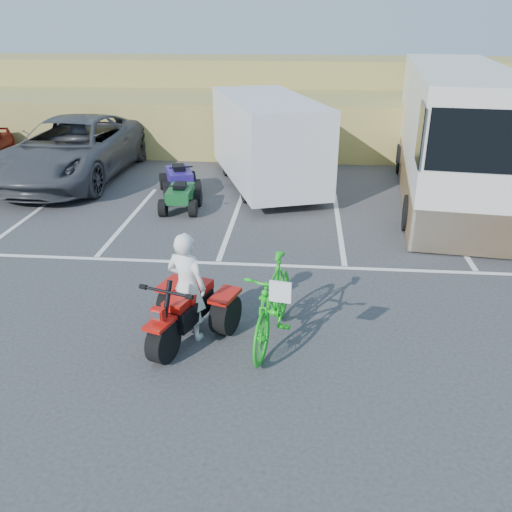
# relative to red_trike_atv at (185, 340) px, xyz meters

# --- Properties ---
(ground) EXTENTS (100.00, 100.00, 0.00)m
(ground) POSITION_rel_red_trike_atv_xyz_m (0.08, 0.60, 0.00)
(ground) COLOR #323235
(ground) RESTS_ON ground
(parking_stripes) EXTENTS (28.00, 5.16, 0.01)m
(parking_stripes) POSITION_rel_red_trike_atv_xyz_m (0.94, 4.66, 0.00)
(parking_stripes) COLOR white
(parking_stripes) RESTS_ON ground
(grass_embankment) EXTENTS (40.00, 8.50, 3.10)m
(grass_embankment) POSITION_rel_red_trike_atv_xyz_m (0.08, 16.08, 1.42)
(grass_embankment) COLOR olive
(grass_embankment) RESTS_ON ground
(red_trike_atv) EXTENTS (1.82, 2.10, 1.15)m
(red_trike_atv) POSITION_rel_red_trike_atv_xyz_m (0.00, 0.00, 0.00)
(red_trike_atv) COLOR #BC110A
(red_trike_atv) RESTS_ON ground
(rider) EXTENTS (0.77, 0.63, 1.83)m
(rider) POSITION_rel_red_trike_atv_xyz_m (0.05, 0.14, 0.91)
(rider) COLOR white
(rider) RESTS_ON ground
(green_dirt_bike) EXTENTS (1.05, 2.38, 1.38)m
(green_dirt_bike) POSITION_rel_red_trike_atv_xyz_m (1.42, 0.16, 0.69)
(green_dirt_bike) COLOR #14BF19
(green_dirt_bike) RESTS_ON ground
(grey_pickup) EXTENTS (3.32, 6.92, 1.90)m
(grey_pickup) POSITION_rel_red_trike_atv_xyz_m (-5.49, 9.11, 0.95)
(grey_pickup) COLOR #3F4146
(grey_pickup) RESTS_ON ground
(cargo_trailer) EXTENTS (3.99, 6.13, 2.66)m
(cargo_trailer) POSITION_rel_red_trike_atv_xyz_m (0.72, 8.82, 1.44)
(cargo_trailer) COLOR silver
(cargo_trailer) RESTS_ON ground
(rv_motorhome) EXTENTS (3.64, 10.04, 3.53)m
(rv_motorhome) POSITION_rel_red_trike_atv_xyz_m (6.02, 8.61, 1.53)
(rv_motorhome) COLOR silver
(rv_motorhome) RESTS_ON ground
(quad_atv_blue) EXTENTS (1.49, 1.70, 0.93)m
(quad_atv_blue) POSITION_rel_red_trike_atv_xyz_m (-1.80, 7.89, 0.00)
(quad_atv_blue) COLOR navy
(quad_atv_blue) RESTS_ON ground
(quad_atv_green) EXTENTS (1.04, 1.36, 0.86)m
(quad_atv_green) POSITION_rel_red_trike_atv_xyz_m (-1.42, 6.26, 0.00)
(quad_atv_green) COLOR #124F21
(quad_atv_green) RESTS_ON ground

